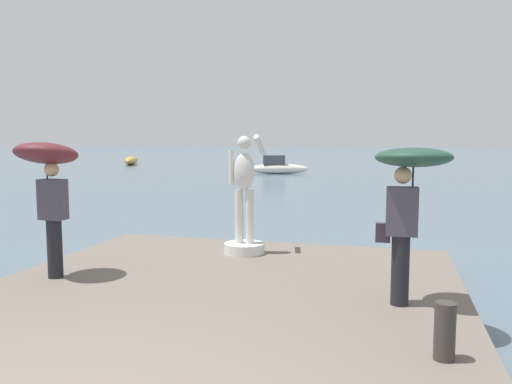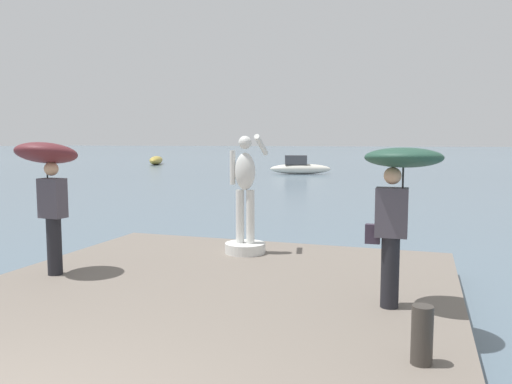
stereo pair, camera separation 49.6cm
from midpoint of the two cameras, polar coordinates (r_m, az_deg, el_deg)
name	(u,v)px [view 1 (the left image)]	position (r m, az deg, el deg)	size (l,w,h in m)	color
ground_plane	(363,171)	(42.33, 11.66, 2.34)	(400.00, 400.00, 0.00)	slate
pier	(156,359)	(5.62, -13.83, -17.90)	(6.66, 10.60, 0.40)	#70665B
statue_white_figure	(244,210)	(9.17, -2.87, -2.06)	(0.74, 0.93, 2.17)	silver
onlooker_left	(48,172)	(8.19, -24.01, 2.07)	(0.96, 0.99, 2.08)	black
onlooker_right	(409,184)	(6.38, 14.77, 0.90)	(0.93, 0.94, 1.98)	black
mooring_bollard	(445,331)	(5.11, 17.85, -14.75)	(0.20, 0.20, 0.55)	#38332D
boat_near	(131,161)	(54.22, -14.17, 3.47)	(3.10, 5.36, 0.87)	#B2993D
boat_mid	(278,167)	(37.69, 2.08, 2.82)	(4.61, 2.27, 1.40)	silver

